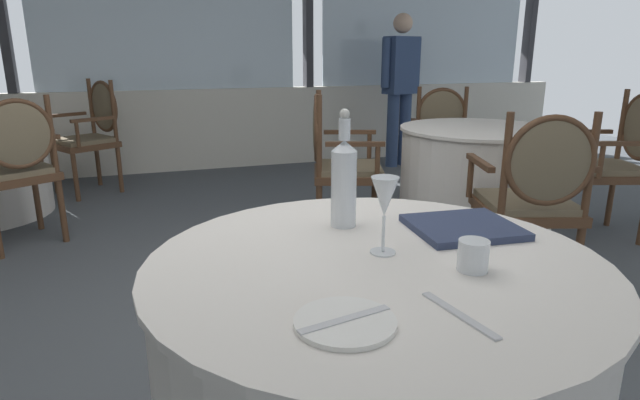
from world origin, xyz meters
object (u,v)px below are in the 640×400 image
menu_book (463,227)px  dining_chair_1_0 (93,128)px  water_bottle (344,180)px  water_tumbler (473,255)px  dining_chair_0_0 (335,155)px  dining_chair_0_1 (535,191)px  dining_chair_1_3 (15,160)px  diner_person_0 (401,82)px  dining_chair_0_2 (619,154)px  side_plate (345,322)px  wine_glass (385,199)px  dining_chair_0_3 (444,135)px

menu_book → dining_chair_1_0: (-1.25, 3.88, -0.18)m
water_bottle → dining_chair_1_0: bearing=104.2°
water_tumbler → dining_chair_0_0: 2.35m
dining_chair_0_1 → dining_chair_0_0: bearing=45.1°
dining_chair_1_3 → diner_person_0: bearing=-96.9°
dining_chair_0_2 → dining_chair_0_0: bearing=0.0°
side_plate → dining_chair_0_2: (2.69, 1.83, -0.18)m
dining_chair_0_2 → diner_person_0: diner_person_0 is taller
wine_glass → dining_chair_1_0: bearing=103.6°
water_tumbler → dining_chair_0_0: (0.51, 2.28, -0.22)m
dining_chair_0_2 → dining_chair_1_3: size_ratio=1.01×
wine_glass → dining_chair_0_1: dining_chair_0_1 is taller
water_tumbler → diner_person_0: bearing=64.9°
water_tumbler → dining_chair_1_3: 3.12m
water_bottle → dining_chair_0_0: 2.03m
side_plate → water_tumbler: 0.39m
side_plate → dining_chair_0_0: 2.58m
diner_person_0 → water_tumbler: bearing=138.9°
dining_chair_0_1 → dining_chair_1_3: 3.08m
diner_person_0 → dining_chair_1_0: bearing=76.4°
menu_book → dining_chair_1_0: size_ratio=0.28×
side_plate → dining_chair_0_1: dining_chair_0_1 is taller
menu_book → side_plate: bearing=-137.8°
dining_chair_1_0 → diner_person_0: (3.10, 0.13, 0.34)m
menu_book → dining_chair_1_3: size_ratio=0.29×
water_tumbler → menu_book: water_tumbler is taller
diner_person_0 → dining_chair_0_0: bearing=127.1°
water_bottle → water_tumbler: (0.16, -0.39, -0.10)m
water_bottle → dining_chair_1_3: (-1.30, 2.35, -0.31)m
side_plate → dining_chair_0_0: size_ratio=0.19×
dining_chair_0_1 → dining_chair_1_3: bearing=75.5°
menu_book → diner_person_0: (1.85, 4.01, 0.16)m
dining_chair_0_2 → menu_book: bearing=51.7°
water_bottle → dining_chair_0_2: bearing=27.7°
dining_chair_0_1 → dining_chair_1_0: size_ratio=0.97×
dining_chair_0_3 → dining_chair_0_2: bearing=45.1°
dining_chair_1_0 → diner_person_0: diner_person_0 is taller
wine_glass → dining_chair_1_3: bearing=117.1°
side_plate → dining_chair_1_0: (-0.74, 4.26, -0.18)m
dining_chair_0_2 → dining_chair_0_1: bearing=44.9°
water_tumbler → dining_chair_0_3: dining_chair_0_3 is taller
menu_book → dining_chair_0_1: bearing=45.4°
wine_glass → water_tumbler: (0.15, -0.16, -0.10)m
dining_chair_0_3 → dining_chair_1_0: 3.08m
water_bottle → dining_chair_0_2: water_bottle is taller
dining_chair_0_2 → dining_chair_1_3: (-3.79, 1.05, 0.00)m
dining_chair_0_2 → dining_chair_1_3: bearing=2.6°
dining_chair_0_1 → diner_person_0: diner_person_0 is taller
menu_book → diner_person_0: diner_person_0 is taller
dining_chair_0_1 → dining_chair_0_3: bearing=0.0°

